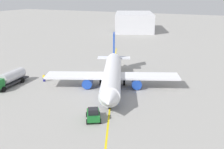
{
  "coord_description": "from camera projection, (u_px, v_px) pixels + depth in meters",
  "views": [
    {
      "loc": [
        49.15,
        22.55,
        19.77
      ],
      "look_at": [
        0.0,
        0.0,
        3.0
      ],
      "focal_mm": 43.26,
      "sensor_mm": 36.0,
      "label": 1
    }
  ],
  "objects": [
    {
      "name": "pushback_tug",
      "position": [
        93.0,
        114.0,
        42.83
      ],
      "size": [
        4.12,
        3.71,
        2.2
      ],
      "color": "#196B28",
      "rests_on": "ground"
    },
    {
      "name": "distant_hangar",
      "position": [
        134.0,
        22.0,
        140.64
      ],
      "size": [
        35.5,
        28.75,
        9.06
      ],
      "color": "silver",
      "rests_on": "ground"
    },
    {
      "name": "refueling_worker",
      "position": [
        44.0,
        78.0,
        61.41
      ],
      "size": [
        0.46,
        0.59,
        1.71
      ],
      "color": "navy",
      "rests_on": "ground"
    },
    {
      "name": "safety_cone_nose",
      "position": [
        88.0,
        109.0,
        46.6
      ],
      "size": [
        0.57,
        0.57,
        0.63
      ],
      "primitive_type": "cone",
      "color": "#F2590F",
      "rests_on": "ground"
    },
    {
      "name": "ground_plane",
      "position": [
        112.0,
        88.0,
        57.5
      ],
      "size": [
        400.0,
        400.0,
        0.0
      ],
      "primitive_type": "plane",
      "color": "#9E9B96"
    },
    {
      "name": "fuel_tanker",
      "position": [
        9.0,
        78.0,
        58.28
      ],
      "size": [
        10.02,
        3.48,
        3.15
      ],
      "color": "#2D2D33",
      "rests_on": "ground"
    },
    {
      "name": "safety_cone_wingtip",
      "position": [
        96.0,
        109.0,
        46.44
      ],
      "size": [
        0.5,
        0.5,
        0.56
      ],
      "primitive_type": "cone",
      "color": "#F2590F",
      "rests_on": "ground"
    },
    {
      "name": "airplane",
      "position": [
        112.0,
        75.0,
        57.17
      ],
      "size": [
        31.3,
        28.13,
        9.73
      ],
      "color": "white",
      "rests_on": "ground"
    },
    {
      "name": "taxi_line_marking",
      "position": [
        112.0,
        88.0,
        57.5
      ],
      "size": [
        77.52,
        32.38,
        0.01
      ],
      "primitive_type": "cube",
      "rotation": [
        0.0,
        0.0,
        0.39
      ],
      "color": "yellow",
      "rests_on": "ground"
    }
  ]
}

